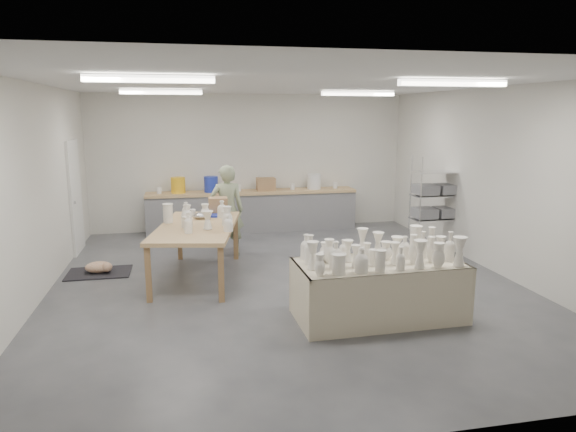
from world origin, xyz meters
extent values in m
plane|color=#424449|center=(0.00, 0.00, 0.00)|extent=(8.00, 8.00, 0.00)
cube|color=white|center=(0.00, 0.00, 2.99)|extent=(7.00, 8.00, 0.02)
cube|color=silver|center=(0.00, 4.00, 1.50)|extent=(7.00, 0.02, 3.00)
cube|color=silver|center=(0.00, -4.00, 1.50)|extent=(7.00, 0.02, 3.00)
cube|color=silver|center=(-3.50, 0.00, 1.50)|extent=(0.02, 8.00, 3.00)
cube|color=silver|center=(3.50, 0.00, 1.50)|extent=(0.02, 8.00, 3.00)
cube|color=white|center=(-3.47, 2.60, 1.05)|extent=(0.05, 0.90, 2.10)
cube|color=white|center=(-1.80, -1.50, 2.94)|extent=(1.40, 0.12, 0.08)
cube|color=white|center=(1.80, -1.50, 2.94)|extent=(1.40, 0.12, 0.08)
cube|color=white|center=(-1.80, 2.00, 2.94)|extent=(1.40, 0.12, 0.08)
cube|color=white|center=(1.80, 2.00, 2.94)|extent=(1.40, 0.12, 0.08)
cube|color=tan|center=(0.00, 3.68, 0.87)|extent=(4.60, 0.60, 0.06)
cube|color=slate|center=(0.00, 3.68, 0.42)|extent=(4.60, 0.55, 0.84)
cylinder|color=yellow|center=(-1.60, 3.68, 1.07)|extent=(0.30, 0.30, 0.34)
cylinder|color=#1F31AC|center=(-0.90, 3.68, 1.07)|extent=(0.30, 0.30, 0.34)
cylinder|color=white|center=(1.40, 3.68, 1.07)|extent=(0.30, 0.30, 0.34)
cube|color=olive|center=(0.30, 3.68, 1.04)|extent=(0.40, 0.30, 0.28)
cylinder|color=white|center=(-2.00, 3.68, 0.97)|extent=(0.10, 0.10, 0.14)
cylinder|color=white|center=(-0.30, 3.68, 0.97)|extent=(0.10, 0.10, 0.14)
cylinder|color=white|center=(0.90, 3.68, 0.97)|extent=(0.10, 0.10, 0.14)
cylinder|color=white|center=(1.90, 3.68, 0.97)|extent=(0.10, 0.10, 0.14)
cylinder|color=silver|center=(2.78, 1.18, 0.90)|extent=(0.02, 0.02, 1.80)
cylinder|color=silver|center=(3.62, 1.18, 0.90)|extent=(0.02, 0.02, 1.80)
cylinder|color=silver|center=(2.78, 1.62, 0.90)|extent=(0.02, 0.02, 1.80)
cylinder|color=silver|center=(3.62, 1.62, 0.90)|extent=(0.02, 0.02, 1.80)
cube|color=silver|center=(3.20, 1.40, 0.15)|extent=(0.88, 0.48, 0.02)
cube|color=silver|center=(3.20, 1.40, 0.60)|extent=(0.88, 0.48, 0.02)
cube|color=silver|center=(3.20, 1.40, 1.05)|extent=(0.88, 0.48, 0.02)
cube|color=silver|center=(3.20, 1.40, 1.50)|extent=(0.88, 0.48, 0.02)
cube|color=slate|center=(2.98, 1.40, 0.72)|extent=(0.38, 0.42, 0.18)
cube|color=slate|center=(3.42, 1.40, 0.72)|extent=(0.38, 0.42, 0.18)
cube|color=slate|center=(2.98, 1.40, 1.17)|extent=(0.38, 0.42, 0.18)
cube|color=slate|center=(3.42, 1.40, 1.17)|extent=(0.38, 0.42, 0.18)
cube|color=olive|center=(0.89, -1.60, 0.32)|extent=(1.88, 0.89, 0.63)
cube|color=beige|center=(0.89, -1.60, 0.72)|extent=(2.12, 1.05, 0.03)
cube|color=beige|center=(0.89, -2.08, 0.37)|extent=(2.10, 0.08, 0.73)
cube|color=beige|center=(0.89, -1.12, 0.37)|extent=(2.10, 0.08, 0.73)
cube|color=tan|center=(-1.31, 0.52, 0.83)|extent=(1.57, 2.46, 0.06)
cube|color=olive|center=(-1.81, -0.55, 0.40)|extent=(0.08, 0.08, 0.80)
cube|color=olive|center=(-0.81, -0.55, 0.40)|extent=(0.08, 0.08, 0.80)
cube|color=olive|center=(-1.81, 1.59, 0.40)|extent=(0.08, 0.08, 0.80)
cube|color=olive|center=(-0.81, 1.59, 0.40)|extent=(0.08, 0.08, 0.80)
ellipsoid|color=silver|center=(-1.21, 1.05, 0.91)|extent=(0.26, 0.26, 0.12)
cylinder|color=#1F31AC|center=(-0.98, 1.18, 0.87)|extent=(0.26, 0.26, 0.03)
cylinder|color=white|center=(-1.36, 1.27, 0.92)|extent=(0.11, 0.11, 0.12)
cube|color=olive|center=(-0.91, 1.43, 1.00)|extent=(0.32, 0.26, 0.28)
cube|color=black|center=(-2.90, 1.08, 0.01)|extent=(1.00, 0.70, 0.02)
ellipsoid|color=white|center=(-2.90, 1.08, 0.11)|extent=(0.48, 0.38, 0.18)
sphere|color=white|center=(-2.75, 0.98, 0.13)|extent=(0.16, 0.16, 0.16)
imported|color=#95A17D|center=(-0.72, 1.80, 0.84)|extent=(0.63, 0.43, 1.67)
cylinder|color=#A21718|center=(-0.72, 2.07, 0.33)|extent=(0.40, 0.40, 0.04)
cylinder|color=silver|center=(-0.57, 2.06, 0.16)|extent=(0.02, 0.02, 0.32)
cylinder|color=silver|center=(-0.79, 2.20, 0.16)|extent=(0.02, 0.02, 0.32)
cylinder|color=silver|center=(-0.81, 1.94, 0.16)|extent=(0.02, 0.02, 0.32)
camera|label=1|loc=(-1.49, -7.44, 2.57)|focal=32.00mm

